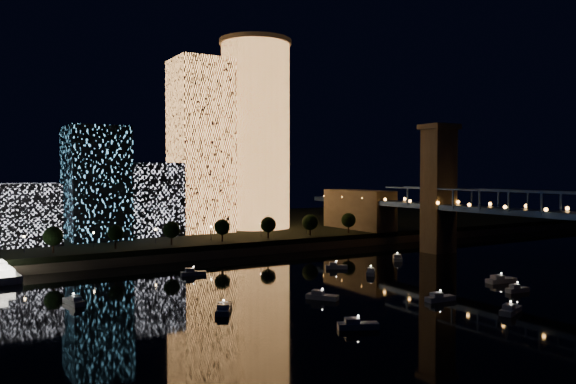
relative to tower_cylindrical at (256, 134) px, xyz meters
name	(u,v)px	position (x,y,z in m)	size (l,w,h in m)	color
ground	(400,295)	(-25.60, -128.43, -49.28)	(520.00, 520.00, 0.00)	black
far_bank	(181,230)	(-25.60, 31.57, -46.78)	(420.00, 160.00, 5.00)	black
seawall	(253,251)	(-25.60, -46.43, -47.78)	(420.00, 6.00, 3.00)	#6B5E4C
tower_cylindrical	(256,134)	(0.00, 0.00, 0.00)	(34.00, 34.00, 88.32)	#F49B4E
tower_rectangular	(201,146)	(-28.42, -1.73, -6.24)	(23.91, 23.91, 76.08)	#F49B4E
midrise_blocks	(70,196)	(-84.33, -6.83, -26.96)	(97.44, 31.24, 44.20)	silver
truss_bridge	(546,219)	(39.40, -124.71, -33.04)	(13.00, 266.00, 50.00)	navy
motorboats	(358,286)	(-30.82, -117.54, -48.47)	(117.92, 84.04, 2.78)	silver
esplanade_trees	(193,229)	(-47.50, -40.43, -38.82)	(165.73, 6.67, 8.84)	black
street_lamps	(156,233)	(-59.60, -34.43, -40.26)	(132.70, 0.70, 5.65)	black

